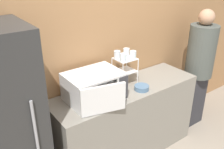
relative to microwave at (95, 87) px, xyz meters
name	(u,v)px	position (x,y,z in m)	size (l,w,h in m)	color
wall_back	(110,51)	(0.44, 0.33, 0.21)	(8.00, 0.06, 2.60)	#9E7047
counter	(126,121)	(0.44, 0.01, -0.62)	(1.84, 0.57, 0.94)	gray
microwave	(95,87)	(0.00, 0.00, 0.00)	(0.58, 0.56, 0.30)	silver
dish_rack	(125,65)	(0.50, 0.12, 0.08)	(0.24, 0.22, 0.32)	white
glass_front_left	(123,57)	(0.43, 0.07, 0.21)	(0.08, 0.08, 0.09)	silver
glass_back_right	(126,52)	(0.56, 0.18, 0.21)	(0.08, 0.08, 0.09)	silver
glass_front_right	(133,55)	(0.57, 0.06, 0.21)	(0.08, 0.08, 0.09)	silver
glass_back_left	(117,55)	(0.43, 0.17, 0.21)	(0.08, 0.08, 0.09)	silver
bowl	(142,88)	(0.55, -0.13, -0.12)	(0.17, 0.17, 0.05)	slate
person	(199,64)	(1.69, -0.07, -0.13)	(0.38, 0.38, 1.72)	#2D2D33
refrigerator	(1,135)	(-0.96, -0.01, -0.16)	(0.68, 0.64, 1.86)	#2D2D2D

